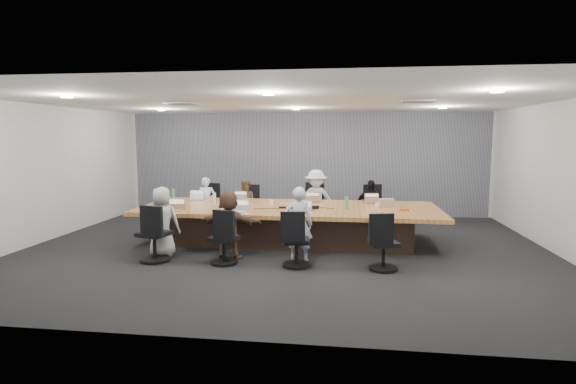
# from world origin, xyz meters

# --- Properties ---
(floor) EXTENTS (10.00, 8.00, 0.00)m
(floor) POSITION_xyz_m (0.00, 0.00, 0.00)
(floor) COLOR black
(floor) RESTS_ON ground
(ceiling) EXTENTS (10.00, 8.00, 0.00)m
(ceiling) POSITION_xyz_m (0.00, 0.00, 2.80)
(ceiling) COLOR white
(ceiling) RESTS_ON wall_back
(wall_back) EXTENTS (10.00, 0.00, 2.80)m
(wall_back) POSITION_xyz_m (0.00, 4.00, 1.40)
(wall_back) COLOR beige
(wall_back) RESTS_ON ground
(wall_front) EXTENTS (10.00, 0.00, 2.80)m
(wall_front) POSITION_xyz_m (0.00, -4.00, 1.40)
(wall_front) COLOR beige
(wall_front) RESTS_ON ground
(wall_left) EXTENTS (0.00, 8.00, 2.80)m
(wall_left) POSITION_xyz_m (-5.00, 0.00, 1.40)
(wall_left) COLOR beige
(wall_left) RESTS_ON ground
(wall_right) EXTENTS (0.00, 8.00, 2.80)m
(wall_right) POSITION_xyz_m (5.00, 0.00, 1.40)
(wall_right) COLOR beige
(wall_right) RESTS_ON ground
(curtain) EXTENTS (9.80, 0.04, 2.80)m
(curtain) POSITION_xyz_m (0.00, 3.92, 1.40)
(curtain) COLOR slate
(curtain) RESTS_ON ground
(conference_table) EXTENTS (6.00, 2.20, 0.74)m
(conference_table) POSITION_xyz_m (0.00, 0.50, 0.40)
(conference_table) COLOR #37261C
(conference_table) RESTS_ON ground
(chair_0) EXTENTS (0.61, 0.61, 0.79)m
(chair_0) POSITION_xyz_m (-2.16, 2.20, 0.39)
(chair_0) COLOR black
(chair_0) RESTS_ON ground
(chair_1) EXTENTS (0.53, 0.53, 0.75)m
(chair_1) POSITION_xyz_m (-1.17, 2.20, 0.37)
(chair_1) COLOR black
(chair_1) RESTS_ON ground
(chair_2) EXTENTS (0.75, 0.75, 0.87)m
(chair_2) POSITION_xyz_m (0.46, 2.20, 0.44)
(chair_2) COLOR black
(chair_2) RESTS_ON ground
(chair_3) EXTENTS (0.71, 0.71, 0.83)m
(chair_3) POSITION_xyz_m (1.70, 2.20, 0.41)
(chair_3) COLOR black
(chair_3) RESTS_ON ground
(chair_4) EXTENTS (0.67, 0.67, 0.81)m
(chair_4) POSITION_xyz_m (-2.12, -1.20, 0.40)
(chair_4) COLOR black
(chair_4) RESTS_ON ground
(chair_5) EXTENTS (0.61, 0.61, 0.73)m
(chair_5) POSITION_xyz_m (-0.89, -1.20, 0.36)
(chair_5) COLOR black
(chair_5) RESTS_ON ground
(chair_6) EXTENTS (0.57, 0.57, 0.73)m
(chair_6) POSITION_xyz_m (0.36, -1.20, 0.37)
(chair_6) COLOR black
(chair_6) RESTS_ON ground
(chair_7) EXTENTS (0.61, 0.61, 0.73)m
(chair_7) POSITION_xyz_m (1.77, -1.20, 0.37)
(chair_7) COLOR black
(chair_7) RESTS_ON ground
(person_0) EXTENTS (0.49, 0.39, 1.18)m
(person_0) POSITION_xyz_m (-2.16, 1.85, 0.59)
(person_0) COLOR silver
(person_0) RESTS_ON ground
(laptop_0) EXTENTS (0.31, 0.22, 0.02)m
(laptop_0) POSITION_xyz_m (-2.16, 1.30, 0.75)
(laptop_0) COLOR #B2B2B7
(laptop_0) RESTS_ON conference_table
(person_1) EXTENTS (0.62, 0.51, 1.16)m
(person_1) POSITION_xyz_m (-1.17, 1.85, 0.58)
(person_1) COLOR brown
(person_1) RESTS_ON ground
(laptop_1) EXTENTS (0.32, 0.24, 0.02)m
(laptop_1) POSITION_xyz_m (-1.17, 1.30, 0.75)
(laptop_1) COLOR #8C6647
(laptop_1) RESTS_ON conference_table
(person_2) EXTENTS (0.91, 0.54, 1.39)m
(person_2) POSITION_xyz_m (0.46, 1.85, 0.70)
(person_2) COLOR silver
(person_2) RESTS_ON ground
(laptop_2) EXTENTS (0.35, 0.27, 0.02)m
(laptop_2) POSITION_xyz_m (0.46, 1.30, 0.75)
(laptop_2) COLOR #8C6647
(laptop_2) RESTS_ON conference_table
(person_3) EXTENTS (0.70, 0.31, 1.18)m
(person_3) POSITION_xyz_m (1.70, 1.85, 0.59)
(person_3) COLOR black
(person_3) RESTS_ON ground
(laptop_3) EXTENTS (0.32, 0.23, 0.02)m
(laptop_3) POSITION_xyz_m (1.70, 1.30, 0.75)
(laptop_3) COLOR #8C6647
(laptop_3) RESTS_ON conference_table
(person_4) EXTENTS (0.67, 0.48, 1.26)m
(person_4) POSITION_xyz_m (-2.12, -0.85, 0.63)
(person_4) COLOR #A5A8A6
(person_4) RESTS_ON ground
(laptop_4) EXTENTS (0.34, 0.24, 0.02)m
(laptop_4) POSITION_xyz_m (-2.12, -0.30, 0.75)
(laptop_4) COLOR #8C6647
(laptop_4) RESTS_ON conference_table
(person_5) EXTENTS (1.16, 0.47, 1.22)m
(person_5) POSITION_xyz_m (-0.89, -0.85, 0.61)
(person_5) COLOR #513728
(person_5) RESTS_ON ground
(laptop_5) EXTENTS (0.37, 0.28, 0.02)m
(laptop_5) POSITION_xyz_m (-0.89, -0.30, 0.75)
(laptop_5) COLOR #B2B2B7
(laptop_5) RESTS_ON conference_table
(person_6) EXTENTS (0.48, 0.32, 1.30)m
(person_6) POSITION_xyz_m (0.36, -0.85, 0.65)
(person_6) COLOR #B6B5C8
(person_6) RESTS_ON ground
(laptop_6) EXTENTS (0.33, 0.24, 0.02)m
(laptop_6) POSITION_xyz_m (0.36, -0.30, 0.75)
(laptop_6) COLOR #B2B2B7
(laptop_6) RESTS_ON conference_table
(bottle_green_left) EXTENTS (0.09, 0.09, 0.27)m
(bottle_green_left) POSITION_xyz_m (-2.65, 1.00, 0.87)
(bottle_green_left) COLOR #42945B
(bottle_green_left) RESTS_ON conference_table
(bottle_green_right) EXTENTS (0.07, 0.07, 0.24)m
(bottle_green_right) POSITION_xyz_m (1.16, 0.35, 0.86)
(bottle_green_right) COLOR #42945B
(bottle_green_right) RESTS_ON conference_table
(bottle_clear) EXTENTS (0.09, 0.09, 0.23)m
(bottle_clear) POSITION_xyz_m (-1.61, 0.69, 0.85)
(bottle_clear) COLOR silver
(bottle_clear) RESTS_ON conference_table
(cup_white_far) EXTENTS (0.09, 0.09, 0.10)m
(cup_white_far) POSITION_xyz_m (-0.38, 0.69, 0.79)
(cup_white_far) COLOR white
(cup_white_far) RESTS_ON conference_table
(cup_white_near) EXTENTS (0.11, 0.11, 0.10)m
(cup_white_near) POSITION_xyz_m (1.77, 0.56, 0.79)
(cup_white_near) COLOR white
(cup_white_near) RESTS_ON conference_table
(mug_brown) EXTENTS (0.10, 0.10, 0.11)m
(mug_brown) POSITION_xyz_m (-2.65, 0.46, 0.80)
(mug_brown) COLOR brown
(mug_brown) RESTS_ON conference_table
(mic_left) EXTENTS (0.18, 0.15, 0.03)m
(mic_left) POSITION_xyz_m (-0.99, -0.10, 0.76)
(mic_left) COLOR black
(mic_left) RESTS_ON conference_table
(mic_right) EXTENTS (0.15, 0.13, 0.03)m
(mic_right) POSITION_xyz_m (-0.11, 0.32, 0.75)
(mic_right) COLOR black
(mic_right) RESTS_ON conference_table
(stapler) EXTENTS (0.18, 0.11, 0.07)m
(stapler) POSITION_xyz_m (0.54, 0.26, 0.77)
(stapler) COLOR black
(stapler) RESTS_ON conference_table
(canvas_bag) EXTENTS (0.32, 0.25, 0.15)m
(canvas_bag) POSITION_xyz_m (1.97, 0.79, 0.82)
(canvas_bag) COLOR tan
(canvas_bag) RESTS_ON conference_table
(snack_packet) EXTENTS (0.18, 0.14, 0.04)m
(snack_packet) POSITION_xyz_m (2.27, 0.28, 0.76)
(snack_packet) COLOR #D6590A
(snack_packet) RESTS_ON conference_table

